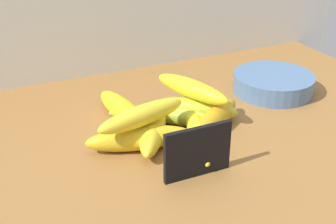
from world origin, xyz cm
name	(u,v)px	position (x,y,z in cm)	size (l,w,h in cm)	color
counter_top	(181,158)	(0.00, 0.00, 1.50)	(110.00, 76.00, 3.00)	olive
chalkboard_sign	(197,154)	(-0.80, -7.33, 6.86)	(11.00, 1.80, 8.40)	black
fruit_bowl	(273,83)	(28.45, 13.30, 4.96)	(17.01, 17.01, 3.92)	#4C709C
banana_0	(139,138)	(-6.09, 3.38, 5.06)	(18.04, 4.11, 4.11)	gold
banana_1	(153,126)	(-2.46, 6.08, 5.15)	(19.64, 4.31, 4.31)	yellow
banana_2	(215,119)	(9.08, 4.34, 5.00)	(16.11, 3.99, 3.99)	gold
banana_3	(196,108)	(7.74, 9.50, 4.99)	(16.11, 3.98, 3.98)	gold
banana_4	(198,133)	(3.93, 1.38, 4.68)	(20.09, 3.36, 3.36)	yellow
banana_5	(158,114)	(0.63, 11.23, 4.61)	(18.45, 3.21, 3.21)	#9DB22D
banana_6	(124,110)	(-5.02, 14.13, 5.09)	(17.95, 4.19, 4.19)	yellow
banana_7	(176,116)	(3.29, 8.73, 4.70)	(15.51, 3.41, 3.41)	#A6BD38
banana_8	(192,89)	(7.33, 10.47, 8.77)	(17.01, 3.56, 3.56)	yellow
banana_9	(142,115)	(-5.24, 4.08, 8.88)	(17.02, 3.54, 3.54)	yellow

